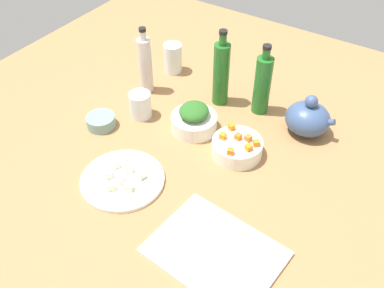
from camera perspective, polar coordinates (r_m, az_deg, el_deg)
tabletop at (r=137.06cm, az=0.00°, el=-2.01°), size 190.00×190.00×3.00cm
cutting_board at (r=113.05cm, az=3.02°, el=-13.81°), size 33.38×26.39×1.00cm
plate_tofu at (r=129.69cm, az=-8.98°, el=-4.61°), size 24.41×24.41×1.20cm
bowl_greens at (r=143.94cm, az=0.25°, el=2.79°), size 15.05×15.05×5.34cm
bowl_carrots at (r=135.71cm, az=5.84°, el=-0.47°), size 15.56×15.56×5.13cm
bowl_small_side at (r=148.67cm, az=-11.72°, el=2.89°), size 9.50×9.50×3.87cm
teapot at (r=145.89cm, az=14.77°, el=3.24°), size 16.18×13.59×14.34cm
bottle_0 at (r=148.88cm, az=9.11°, el=7.68°), size 5.71×5.71×25.34cm
bottle_1 at (r=157.99cm, az=-6.08°, el=10.19°), size 4.91×4.91×24.97cm
bottle_2 at (r=151.04cm, az=3.79°, el=9.19°), size 5.57×5.57×27.71cm
drinking_glass_0 at (r=149.39cm, az=-6.71°, el=5.05°), size 7.38×7.38×9.00cm
drinking_glass_1 at (r=170.90cm, az=-2.49°, el=11.05°), size 7.03×7.03×11.40cm
carrot_cube_0 at (r=134.11cm, az=4.01°, el=1.05°), size 1.81×1.81×1.80cm
carrot_cube_1 at (r=137.61cm, az=5.14°, el=2.23°), size 2.38×2.38×1.80cm
carrot_cube_2 at (r=129.20cm, az=5.00°, el=-0.96°), size 2.23×2.23×1.80cm
carrot_cube_3 at (r=134.18cm, az=7.30°, el=0.78°), size 2.25×2.25×1.80cm
carrot_cube_4 at (r=132.77cm, az=8.34°, el=0.12°), size 2.54×2.54×1.80cm
carrot_cube_5 at (r=131.01cm, az=7.36°, el=-0.46°), size 2.42×2.42×1.80cm
carrot_cube_6 at (r=134.31cm, az=5.99°, el=0.96°), size 2.00×2.00×1.80cm
chopped_greens_mound at (r=140.97cm, az=0.26°, el=4.28°), size 12.06×12.47×4.18cm
tofu_cube_0 at (r=126.16cm, az=-10.45°, el=-5.42°), size 3.10×3.10×2.20cm
tofu_cube_1 at (r=130.33cm, az=-8.22°, el=-3.13°), size 3.10×3.10×2.20cm
tofu_cube_2 at (r=127.36cm, az=-9.12°, el=-4.62°), size 2.91×2.91×2.20cm
tofu_cube_3 at (r=128.01cm, az=-6.64°, el=-3.98°), size 2.67×2.67×2.20cm
tofu_cube_4 at (r=129.67cm, az=-10.82°, el=-3.84°), size 2.99×2.99×2.20cm
tofu_cube_5 at (r=125.17cm, az=-8.19°, el=-5.55°), size 2.90×2.90×2.20cm
tofu_cube_6 at (r=132.20cm, az=-9.98°, el=-2.58°), size 2.53×2.53×2.20cm
dumpling_0 at (r=112.69cm, az=8.73°, el=-13.21°), size 6.67×6.44×2.42cm
dumpling_1 at (r=113.22cm, az=2.45°, el=-12.19°), size 6.33×5.97×2.29cm
dumpling_2 at (r=114.50cm, az=6.50°, el=-11.50°), size 4.20×4.54×2.66cm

